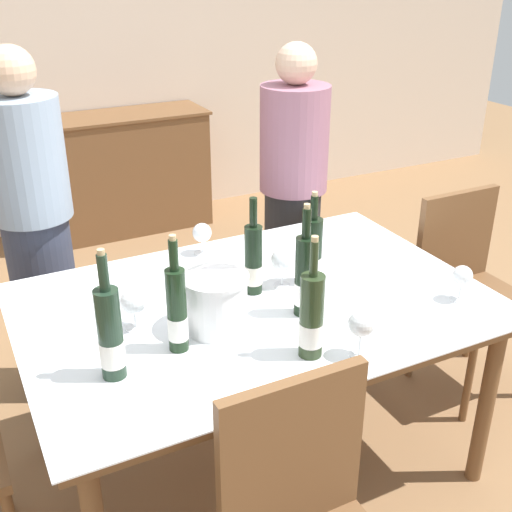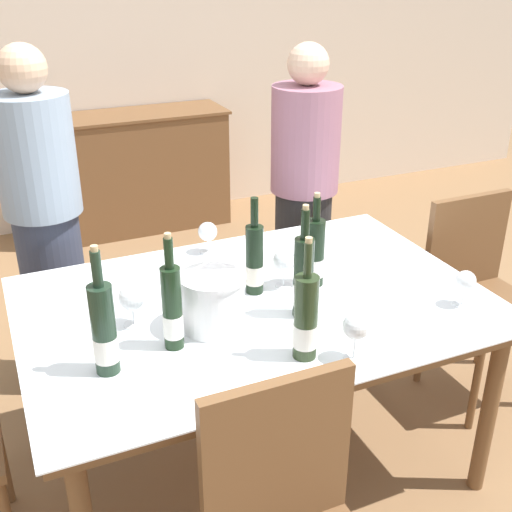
# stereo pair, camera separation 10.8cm
# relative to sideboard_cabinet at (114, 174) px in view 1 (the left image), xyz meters

# --- Properties ---
(ground_plane) EXTENTS (12.00, 12.00, 0.00)m
(ground_plane) POSITION_rel_sideboard_cabinet_xyz_m (-0.18, -2.61, -0.43)
(ground_plane) COLOR olive
(back_wall) EXTENTS (8.00, 0.10, 2.80)m
(back_wall) POSITION_rel_sideboard_cabinet_xyz_m (-0.18, 0.29, 0.97)
(back_wall) COLOR beige
(back_wall) RESTS_ON ground_plane
(sideboard_cabinet) EXTENTS (1.37, 0.46, 0.85)m
(sideboard_cabinet) POSITION_rel_sideboard_cabinet_xyz_m (0.00, 0.00, 0.00)
(sideboard_cabinet) COLOR brown
(sideboard_cabinet) RESTS_ON ground_plane
(dining_table) EXTENTS (1.64, 1.11, 0.75)m
(dining_table) POSITION_rel_sideboard_cabinet_xyz_m (-0.18, -2.61, 0.25)
(dining_table) COLOR brown
(dining_table) RESTS_ON ground_plane
(ice_bucket) EXTENTS (0.22, 0.22, 0.19)m
(ice_bucket) POSITION_rel_sideboard_cabinet_xyz_m (-0.37, -2.71, 0.42)
(ice_bucket) COLOR white
(ice_bucket) RESTS_ON dining_table
(wine_bottle_0) EXTENTS (0.07, 0.07, 0.40)m
(wine_bottle_0) POSITION_rel_sideboard_cabinet_xyz_m (-0.07, -2.76, 0.46)
(wine_bottle_0) COLOR black
(wine_bottle_0) RESTS_ON dining_table
(wine_bottle_1) EXTENTS (0.07, 0.07, 0.36)m
(wine_bottle_1) POSITION_rel_sideboard_cabinet_xyz_m (0.08, -2.58, 0.44)
(wine_bottle_1) COLOR black
(wine_bottle_1) RESTS_ON dining_table
(wine_bottle_2) EXTENTS (0.07, 0.07, 0.41)m
(wine_bottle_2) POSITION_rel_sideboard_cabinet_xyz_m (-0.75, -2.82, 0.46)
(wine_bottle_2) COLOR #1E3323
(wine_bottle_2) RESTS_ON dining_table
(wine_bottle_3) EXTENTS (0.08, 0.08, 0.40)m
(wine_bottle_3) POSITION_rel_sideboard_cabinet_xyz_m (-0.18, -2.98, 0.45)
(wine_bottle_3) COLOR #28381E
(wine_bottle_3) RESTS_ON dining_table
(wine_bottle_4) EXTENTS (0.07, 0.07, 0.37)m
(wine_bottle_4) POSITION_rel_sideboard_cabinet_xyz_m (-0.15, -2.54, 0.45)
(wine_bottle_4) COLOR black
(wine_bottle_4) RESTS_ON dining_table
(wine_bottle_5) EXTENTS (0.06, 0.06, 0.39)m
(wine_bottle_5) POSITION_rel_sideboard_cabinet_xyz_m (-0.53, -2.77, 0.46)
(wine_bottle_5) COLOR black
(wine_bottle_5) RESTS_ON dining_table
(wine_glass_0) EXTENTS (0.09, 0.09, 0.15)m
(wine_glass_0) POSITION_rel_sideboard_cabinet_xyz_m (-0.04, -2.55, 0.42)
(wine_glass_0) COLOR white
(wine_glass_0) RESTS_ON dining_table
(wine_glass_1) EXTENTS (0.07, 0.07, 0.13)m
(wine_glass_1) POSITION_rel_sideboard_cabinet_xyz_m (0.48, -2.93, 0.41)
(wine_glass_1) COLOR white
(wine_glass_1) RESTS_ON dining_table
(wine_glass_2) EXTENTS (0.08, 0.08, 0.13)m
(wine_glass_2) POSITION_rel_sideboard_cabinet_xyz_m (-0.19, -2.15, 0.41)
(wine_glass_2) COLOR white
(wine_glass_2) RESTS_ON dining_table
(wine_glass_3) EXTENTS (0.09, 0.09, 0.15)m
(wine_glass_3) POSITION_rel_sideboard_cabinet_xyz_m (-0.61, -2.59, 0.42)
(wine_glass_3) COLOR white
(wine_glass_3) RESTS_ON dining_table
(wine_glass_4) EXTENTS (0.08, 0.08, 0.16)m
(wine_glass_4) POSITION_rel_sideboard_cabinet_xyz_m (-0.04, -3.06, 0.43)
(wine_glass_4) COLOR white
(wine_glass_4) RESTS_ON dining_table
(chair_right_end) EXTENTS (0.42, 0.42, 0.92)m
(chair_right_end) POSITION_rel_sideboard_cabinet_xyz_m (0.94, -2.53, 0.11)
(chair_right_end) COLOR brown
(chair_right_end) RESTS_ON ground_plane
(person_host) EXTENTS (0.33, 0.33, 1.56)m
(person_host) POSITION_rel_sideboard_cabinet_xyz_m (-0.78, -1.73, 0.35)
(person_host) COLOR #383F56
(person_host) RESTS_ON ground_plane
(person_guest_left) EXTENTS (0.33, 0.33, 1.51)m
(person_guest_left) POSITION_rel_sideboard_cabinet_xyz_m (0.43, -1.81, 0.33)
(person_guest_left) COLOR #262628
(person_guest_left) RESTS_ON ground_plane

